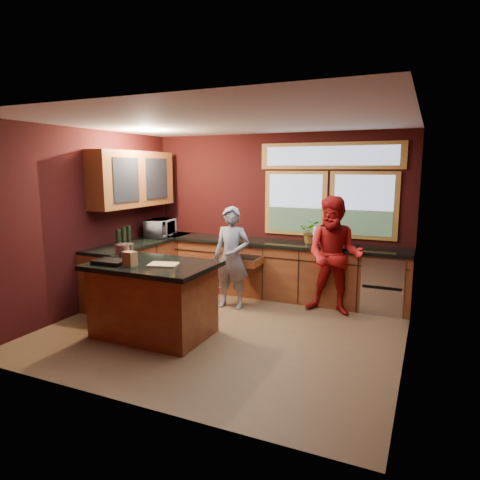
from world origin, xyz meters
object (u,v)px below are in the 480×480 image
Objects in this scene: person_grey at (232,258)px; stock_pot at (125,251)px; cutting_board at (163,265)px; island at (154,299)px; person_red at (334,256)px.

person_grey is 1.62m from stock_pot.
stock_pot reaches higher than cutting_board.
cutting_board is 1.46× the size of stock_pot.
person_red is (1.92, 1.78, 0.39)m from island.
person_grey reaches higher than stock_pot.
stock_pot is at bearing -144.91° from person_red.
cutting_board is (-1.72, -1.83, 0.09)m from person_red.
person_grey is at bearing 72.55° from island.
person_grey is 1.49m from cutting_board.
island is at bearing -135.52° from person_red.
person_grey is 4.47× the size of cutting_board.
person_grey is at bearing 80.54° from cutting_board.
cutting_board is (0.20, -0.05, 0.48)m from island.
island is 0.52m from cutting_board.
cutting_board is at bearing -103.08° from person_grey.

